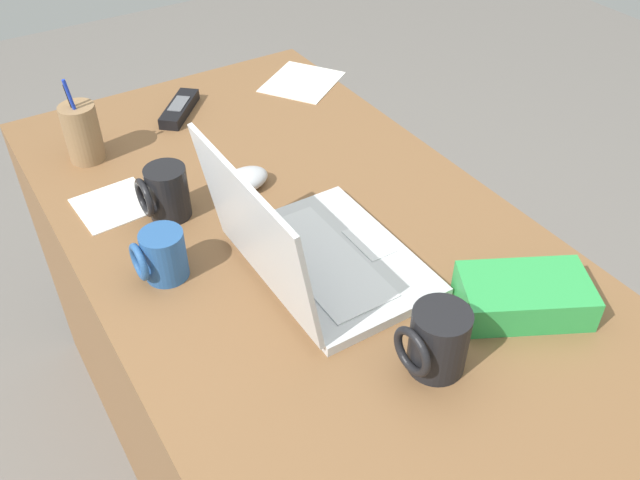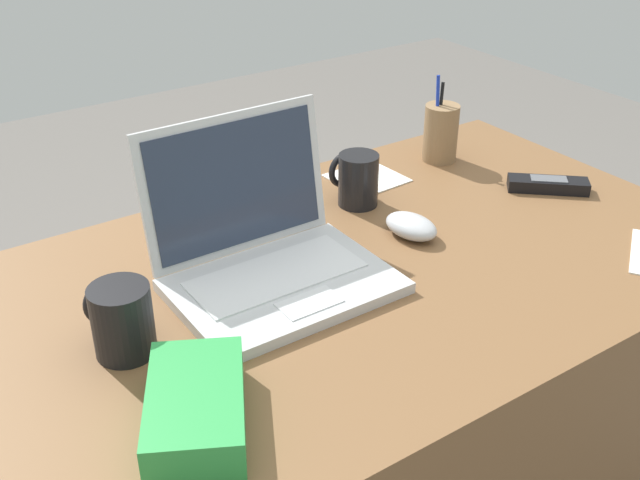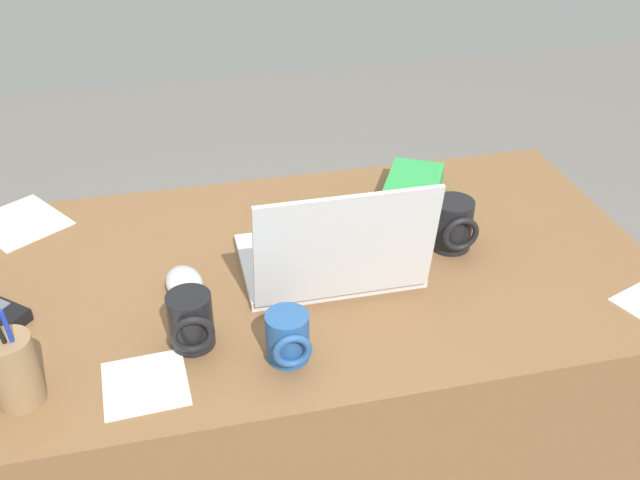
{
  "view_description": "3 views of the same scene",
  "coord_description": "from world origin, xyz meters",
  "px_view_note": "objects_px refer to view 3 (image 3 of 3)",
  "views": [
    {
      "loc": [
        -0.77,
        0.47,
        1.47
      ],
      "look_at": [
        -0.07,
        0.03,
        0.78
      ],
      "focal_mm": 38.02,
      "sensor_mm": 36.0,
      "label": 1
    },
    {
      "loc": [
        -0.58,
        -0.85,
        1.36
      ],
      "look_at": [
        -0.03,
        -0.03,
        0.8
      ],
      "focal_mm": 43.21,
      "sensor_mm": 36.0,
      "label": 2
    },
    {
      "loc": [
        0.21,
        1.13,
        1.53
      ],
      "look_at": [
        -0.05,
        0.04,
        0.8
      ],
      "focal_mm": 41.11,
      "sensor_mm": 36.0,
      "label": 3
    }
  ],
  "objects_px": {
    "coffee_mug_tall": "(452,225)",
    "snack_bag": "(413,191)",
    "laptop": "(333,256)",
    "coffee_mug_spare": "(191,322)",
    "pen_holder": "(14,370)",
    "coffee_mug_white": "(288,338)",
    "computer_mouse": "(184,283)"
  },
  "relations": [
    {
      "from": "snack_bag",
      "to": "coffee_mug_white",
      "type": "bearing_deg",
      "value": 50.29
    },
    {
      "from": "coffee_mug_tall",
      "to": "coffee_mug_white",
      "type": "bearing_deg",
      "value": 33.39
    },
    {
      "from": "laptop",
      "to": "computer_mouse",
      "type": "xyz_separation_m",
      "value": [
        0.27,
        -0.02,
        -0.03
      ]
    },
    {
      "from": "laptop",
      "to": "coffee_mug_white",
      "type": "xyz_separation_m",
      "value": [
        0.12,
        0.2,
        -0.0
      ]
    },
    {
      "from": "laptop",
      "to": "pen_holder",
      "type": "relative_size",
      "value": 1.81
    },
    {
      "from": "coffee_mug_white",
      "to": "laptop",
      "type": "bearing_deg",
      "value": -121.56
    },
    {
      "from": "laptop",
      "to": "pen_holder",
      "type": "distance_m",
      "value": 0.57
    },
    {
      "from": "computer_mouse",
      "to": "snack_bag",
      "type": "relative_size",
      "value": 0.52
    },
    {
      "from": "coffee_mug_white",
      "to": "snack_bag",
      "type": "bearing_deg",
      "value": -129.71
    },
    {
      "from": "laptop",
      "to": "coffee_mug_spare",
      "type": "xyz_separation_m",
      "value": [
        0.27,
        0.13,
        0.0
      ]
    },
    {
      "from": "laptop",
      "to": "snack_bag",
      "type": "relative_size",
      "value": 1.68
    },
    {
      "from": "coffee_mug_white",
      "to": "coffee_mug_tall",
      "type": "relative_size",
      "value": 0.84
    },
    {
      "from": "coffee_mug_spare",
      "to": "snack_bag",
      "type": "relative_size",
      "value": 0.51
    },
    {
      "from": "coffee_mug_tall",
      "to": "laptop",
      "type": "bearing_deg",
      "value": 10.77
    },
    {
      "from": "coffee_mug_tall",
      "to": "pen_holder",
      "type": "bearing_deg",
      "value": 17.43
    },
    {
      "from": "coffee_mug_white",
      "to": "coffee_mug_spare",
      "type": "height_order",
      "value": "coffee_mug_spare"
    },
    {
      "from": "coffee_mug_white",
      "to": "coffee_mug_tall",
      "type": "bearing_deg",
      "value": -146.61
    },
    {
      "from": "computer_mouse",
      "to": "pen_holder",
      "type": "distance_m",
      "value": 0.35
    },
    {
      "from": "coffee_mug_tall",
      "to": "coffee_mug_spare",
      "type": "distance_m",
      "value": 0.56
    },
    {
      "from": "coffee_mug_tall",
      "to": "snack_bag",
      "type": "xyz_separation_m",
      "value": [
        0.02,
        -0.19,
        -0.02
      ]
    },
    {
      "from": "pen_holder",
      "to": "snack_bag",
      "type": "relative_size",
      "value": 0.93
    },
    {
      "from": "coffee_mug_tall",
      "to": "snack_bag",
      "type": "distance_m",
      "value": 0.19
    },
    {
      "from": "laptop",
      "to": "snack_bag",
      "type": "bearing_deg",
      "value": -135.41
    },
    {
      "from": "coffee_mug_tall",
      "to": "snack_bag",
      "type": "relative_size",
      "value": 0.53
    },
    {
      "from": "computer_mouse",
      "to": "pen_holder",
      "type": "height_order",
      "value": "pen_holder"
    },
    {
      "from": "pen_holder",
      "to": "snack_bag",
      "type": "xyz_separation_m",
      "value": [
        -0.78,
        -0.44,
        -0.03
      ]
    },
    {
      "from": "computer_mouse",
      "to": "snack_bag",
      "type": "height_order",
      "value": "snack_bag"
    },
    {
      "from": "pen_holder",
      "to": "snack_bag",
      "type": "height_order",
      "value": "pen_holder"
    },
    {
      "from": "computer_mouse",
      "to": "coffee_mug_white",
      "type": "relative_size",
      "value": 1.19
    },
    {
      "from": "laptop",
      "to": "coffee_mug_white",
      "type": "distance_m",
      "value": 0.24
    },
    {
      "from": "coffee_mug_white",
      "to": "pen_holder",
      "type": "distance_m",
      "value": 0.41
    },
    {
      "from": "pen_holder",
      "to": "coffee_mug_spare",
      "type": "bearing_deg",
      "value": -165.91
    }
  ]
}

